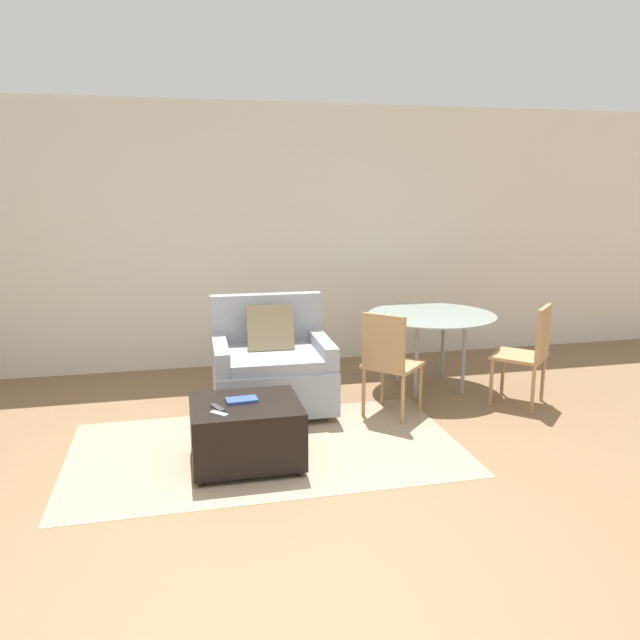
{
  "coord_description": "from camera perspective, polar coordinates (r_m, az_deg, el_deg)",
  "views": [
    {
      "loc": [
        -0.58,
        -3.25,
        1.92
      ],
      "look_at": [
        0.64,
        1.99,
        0.75
      ],
      "focal_mm": 35.0,
      "sensor_mm": 36.0,
      "label": 1
    }
  ],
  "objects": [
    {
      "name": "ground_plane",
      "position": [
        3.81,
        -2.69,
        -17.94
      ],
      "size": [
        20.0,
        20.0,
        0.0
      ],
      "primitive_type": "plane",
      "color": "brown"
    },
    {
      "name": "wall_back",
      "position": [
        6.66,
        -8.09,
        7.45
      ],
      "size": [
        12.0,
        0.06,
        2.75
      ],
      "color": "silver",
      "rests_on": "ground_plane"
    },
    {
      "name": "area_rug",
      "position": [
        4.74,
        -4.88,
        -11.62
      ],
      "size": [
        2.86,
        1.62,
        0.01
      ],
      "color": "gray",
      "rests_on": "ground_plane"
    },
    {
      "name": "armchair",
      "position": [
        5.44,
        -4.44,
        -4.4
      ],
      "size": [
        1.02,
        0.92,
        0.96
      ],
      "color": "#999EA8",
      "rests_on": "ground_plane"
    },
    {
      "name": "ottoman",
      "position": [
        4.44,
        -6.78,
        -10.02
      ],
      "size": [
        0.75,
        0.65,
        0.45
      ],
      "color": "black",
      "rests_on": "ground_plane"
    },
    {
      "name": "book_stack",
      "position": [
        4.39,
        -7.17,
        -7.27
      ],
      "size": [
        0.22,
        0.14,
        0.02
      ],
      "color": "#2D478C",
      "rests_on": "ottoman"
    },
    {
      "name": "tv_remote_primary",
      "position": [
        4.18,
        -9.22,
        -8.44
      ],
      "size": [
        0.12,
        0.13,
        0.01
      ],
      "color": "#B7B7BC",
      "rests_on": "ottoman"
    },
    {
      "name": "tv_remote_secondary",
      "position": [
        4.29,
        -9.35,
        -7.9
      ],
      "size": [
        0.1,
        0.16,
        0.01
      ],
      "color": "#333338",
      "rests_on": "ottoman"
    },
    {
      "name": "dining_table",
      "position": [
        5.99,
        10.15,
        -0.11
      ],
      "size": [
        1.2,
        1.2,
        0.72
      ],
      "color": "#8C9E99",
      "rests_on": "ground_plane"
    },
    {
      "name": "dining_chair_near_left",
      "position": [
        5.2,
        6.28,
        -3.44
      ],
      "size": [
        0.59,
        0.59,
        0.9
      ],
      "color": "tan",
      "rests_on": "ground_plane"
    },
    {
      "name": "dining_chair_near_right",
      "position": [
        5.76,
        18.64,
        -2.49
      ],
      "size": [
        0.59,
        0.59,
        0.9
      ],
      "color": "tan",
      "rests_on": "ground_plane"
    }
  ]
}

